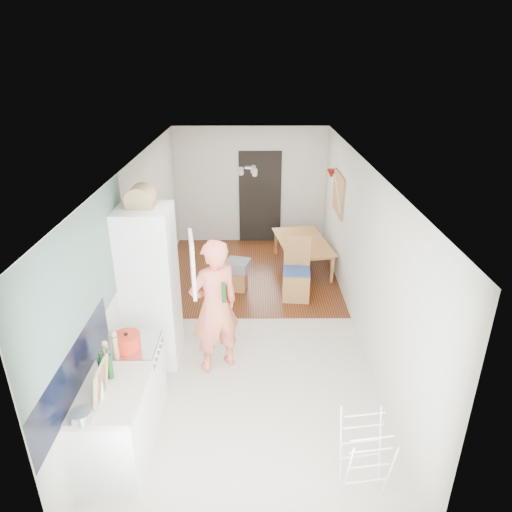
{
  "coord_description": "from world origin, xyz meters",
  "views": [
    {
      "loc": [
        0.07,
        -5.98,
        3.83
      ],
      "look_at": [
        0.1,
        0.2,
        1.08
      ],
      "focal_mm": 32.0,
      "sensor_mm": 36.0,
      "label": 1
    }
  ],
  "objects_px": {
    "dining_table": "(304,256)",
    "person": "(214,295)",
    "drying_rack": "(365,456)",
    "dining_chair": "(297,270)",
    "stool": "(238,280)"
  },
  "relations": [
    {
      "from": "dining_table",
      "to": "person",
      "type": "bearing_deg",
      "value": 145.6
    },
    {
      "from": "dining_table",
      "to": "drying_rack",
      "type": "bearing_deg",
      "value": 171.86
    },
    {
      "from": "dining_chair",
      "to": "drying_rack",
      "type": "distance_m",
      "value": 3.74
    },
    {
      "from": "person",
      "to": "dining_table",
      "type": "xyz_separation_m",
      "value": [
        1.46,
        3.07,
        -0.84
      ]
    },
    {
      "from": "person",
      "to": "drying_rack",
      "type": "xyz_separation_m",
      "value": [
        1.53,
        -1.87,
        -0.69
      ]
    },
    {
      "from": "dining_table",
      "to": "drying_rack",
      "type": "relative_size",
      "value": 1.75
    },
    {
      "from": "dining_table",
      "to": "drying_rack",
      "type": "distance_m",
      "value": 4.94
    },
    {
      "from": "person",
      "to": "dining_chair",
      "type": "height_order",
      "value": "person"
    },
    {
      "from": "dining_table",
      "to": "stool",
      "type": "distance_m",
      "value": 1.53
    },
    {
      "from": "person",
      "to": "drying_rack",
      "type": "relative_size",
      "value": 2.76
    },
    {
      "from": "dining_table",
      "to": "dining_chair",
      "type": "distance_m",
      "value": 1.27
    },
    {
      "from": "person",
      "to": "drying_rack",
      "type": "height_order",
      "value": "person"
    },
    {
      "from": "person",
      "to": "stool",
      "type": "height_order",
      "value": "person"
    },
    {
      "from": "person",
      "to": "dining_chair",
      "type": "distance_m",
      "value": 2.28
    },
    {
      "from": "person",
      "to": "dining_table",
      "type": "bearing_deg",
      "value": -145.99
    }
  ]
}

